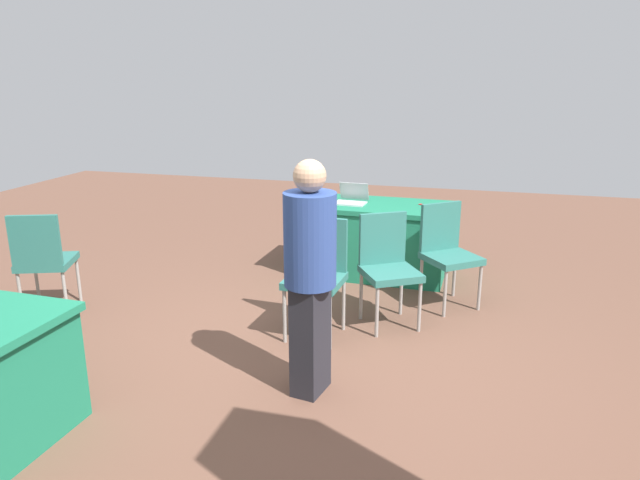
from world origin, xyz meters
TOP-DOWN VIEW (x-y plane):
  - ground_plane at (0.00, 0.00)m, footprint 14.40×14.40m
  - table_foreground at (-0.12, -2.19)m, footprint 1.60×0.84m
  - chair_near_front at (-0.46, -0.95)m, footprint 0.60×0.60m
  - chair_tucked_right at (2.51, -0.34)m, footprint 0.57×0.57m
  - chair_aisle at (-0.92, -1.51)m, footprint 0.62×0.62m
  - chair_back_row at (0.06, -0.58)m, footprint 0.46×0.46m
  - person_attendee_standing at (-0.15, 0.33)m, footprint 0.39×0.39m
  - laptop_silver at (0.12, -2.16)m, footprint 0.34×0.31m
  - yarn_ball at (0.34, -2.08)m, footprint 0.12×0.12m
  - scissors_red at (-0.65, -2.23)m, footprint 0.16×0.14m

SIDE VIEW (x-z plane):
  - ground_plane at x=0.00m, z-range 0.00..0.00m
  - table_foreground at x=-0.12m, z-range 0.00..0.77m
  - chair_tucked_right at x=2.51m, z-range 0.06..1.01m
  - chair_aisle at x=-0.92m, z-range 0.07..1.01m
  - chair_near_front at x=-0.46m, z-range 0.07..1.02m
  - chair_back_row at x=0.06m, z-range 0.07..1.04m
  - scissors_red at x=-0.65m, z-range 0.77..0.78m
  - laptop_silver at x=0.12m, z-range 0.70..0.91m
  - yarn_ball at x=0.34m, z-range 0.77..0.89m
  - person_attendee_standing at x=-0.15m, z-range 0.09..1.68m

